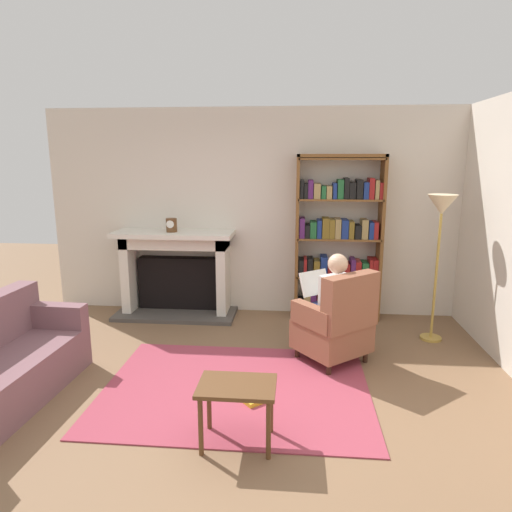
{
  "coord_description": "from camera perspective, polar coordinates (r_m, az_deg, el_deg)",
  "views": [
    {
      "loc": [
        0.52,
        -3.46,
        2.06
      ],
      "look_at": [
        0.1,
        1.2,
        1.05
      ],
      "focal_mm": 31.9,
      "sensor_mm": 36.0,
      "label": 1
    }
  ],
  "objects": [
    {
      "name": "scattered_books",
      "position": [
        4.3,
        -1.81,
        -16.01
      ],
      "size": [
        0.65,
        0.58,
        0.04
      ],
      "color": "#267233",
      "rests_on": "area_rug"
    },
    {
      "name": "ground",
      "position": [
        4.06,
        -3.08,
        -18.31
      ],
      "size": [
        14.0,
        14.0,
        0.0
      ],
      "primitive_type": "plane",
      "color": "brown"
    },
    {
      "name": "floor_lamp",
      "position": [
        5.4,
        22.18,
        4.45
      ],
      "size": [
        0.32,
        0.32,
        1.67
      ],
      "color": "#B7933F",
      "rests_on": "ground"
    },
    {
      "name": "side_table",
      "position": [
        3.42,
        -2.4,
        -16.9
      ],
      "size": [
        0.56,
        0.39,
        0.47
      ],
      "color": "brown",
      "rests_on": "ground"
    },
    {
      "name": "mantel_clock",
      "position": [
        5.94,
        -10.55,
        3.83
      ],
      "size": [
        0.14,
        0.14,
        0.17
      ],
      "color": "brown",
      "rests_on": "fireplace"
    },
    {
      "name": "area_rug",
      "position": [
        4.32,
        -2.49,
        -16.24
      ],
      "size": [
        2.4,
        1.8,
        0.01
      ],
      "primitive_type": "cube",
      "color": "#9D3A4C",
      "rests_on": "ground"
    },
    {
      "name": "armchair_reading",
      "position": [
        4.72,
        10.09,
        -8.3
      ],
      "size": [
        0.89,
        0.89,
        0.97
      ],
      "rotation": [
        0.0,
        0.0,
        3.83
      ],
      "color": "#331E14",
      "rests_on": "ground"
    },
    {
      "name": "back_wall",
      "position": [
        6.08,
        0.2,
        5.47
      ],
      "size": [
        5.6,
        0.1,
        2.7
      ],
      "primitive_type": "cube",
      "color": "beige",
      "rests_on": "ground"
    },
    {
      "name": "bookshelf",
      "position": [
        5.91,
        10.28,
        1.87
      ],
      "size": [
        1.09,
        0.32,
        2.11
      ],
      "color": "brown",
      "rests_on": "ground"
    },
    {
      "name": "seated_reader",
      "position": [
        4.73,
        9.18,
        -5.68
      ],
      "size": [
        0.57,
        0.59,
        1.14
      ],
      "rotation": [
        0.0,
        0.0,
        3.83
      ],
      "color": "silver",
      "rests_on": "ground"
    },
    {
      "name": "side_wall_right",
      "position": [
        5.22,
        29.2,
        2.81
      ],
      "size": [
        0.1,
        5.2,
        2.7
      ],
      "primitive_type": "cube",
      "color": "beige",
      "rests_on": "ground"
    },
    {
      "name": "fireplace",
      "position": [
        6.15,
        -9.92,
        -1.78
      ],
      "size": [
        1.58,
        0.64,
        1.13
      ],
      "color": "#4C4742",
      "rests_on": "ground"
    }
  ]
}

